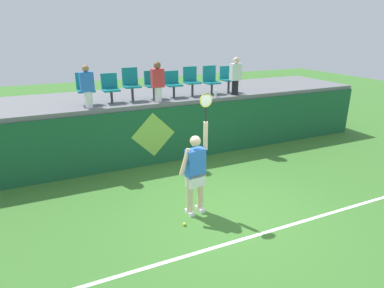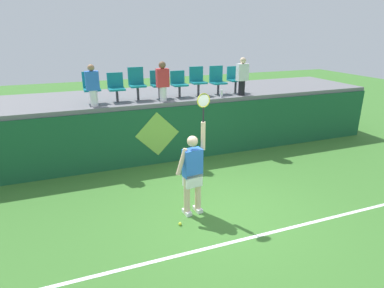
% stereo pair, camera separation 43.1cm
% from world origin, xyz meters
% --- Properties ---
extents(ground_plane, '(40.00, 40.00, 0.00)m').
position_xyz_m(ground_plane, '(0.00, 0.00, 0.00)').
color(ground_plane, '#3D752D').
extents(court_back_wall, '(13.87, 0.20, 1.63)m').
position_xyz_m(court_back_wall, '(0.00, 3.20, 0.82)').
color(court_back_wall, '#195633').
rests_on(court_back_wall, ground_plane).
extents(spectator_platform, '(13.87, 2.83, 0.12)m').
position_xyz_m(spectator_platform, '(0.00, 4.56, 1.69)').
color(spectator_platform, slate).
rests_on(spectator_platform, court_back_wall).
extents(court_baseline_stripe, '(12.49, 0.08, 0.01)m').
position_xyz_m(court_baseline_stripe, '(0.00, -0.96, 0.00)').
color(court_baseline_stripe, white).
rests_on(court_baseline_stripe, ground_plane).
extents(tennis_player, '(0.75, 0.30, 2.53)m').
position_xyz_m(tennis_player, '(-0.62, 0.27, 0.96)').
color(tennis_player, white).
rests_on(tennis_player, ground_plane).
extents(tennis_ball, '(0.07, 0.07, 0.07)m').
position_xyz_m(tennis_ball, '(-1.03, -0.10, 0.03)').
color(tennis_ball, '#D1E533').
rests_on(tennis_ball, ground_plane).
extents(water_bottle, '(0.08, 0.08, 0.22)m').
position_xyz_m(water_bottle, '(1.46, 3.31, 1.86)').
color(water_bottle, white).
rests_on(water_bottle, spectator_platform).
extents(stadium_chair_0, '(0.44, 0.42, 0.84)m').
position_xyz_m(stadium_chair_0, '(-2.19, 3.87, 2.21)').
color(stadium_chair_0, '#38383D').
rests_on(stadium_chair_0, spectator_platform).
extents(stadium_chair_1, '(0.44, 0.42, 0.79)m').
position_xyz_m(stadium_chair_1, '(-1.53, 3.87, 2.18)').
color(stadium_chair_1, '#38383D').
rests_on(stadium_chair_1, spectator_platform).
extents(stadium_chair_2, '(0.44, 0.42, 0.91)m').
position_xyz_m(stadium_chair_2, '(-0.95, 3.88, 2.25)').
color(stadium_chair_2, '#38383D').
rests_on(stadium_chair_2, spectator_platform).
extents(stadium_chair_3, '(0.44, 0.42, 0.80)m').
position_xyz_m(stadium_chair_3, '(-0.31, 3.87, 2.20)').
color(stadium_chair_3, '#38383D').
rests_on(stadium_chair_3, spectator_platform).
extents(stadium_chair_4, '(0.44, 0.42, 0.76)m').
position_xyz_m(stadium_chair_4, '(0.31, 3.87, 2.17)').
color(stadium_chair_4, '#38383D').
rests_on(stadium_chair_4, spectator_platform).
extents(stadium_chair_5, '(0.44, 0.42, 0.86)m').
position_xyz_m(stadium_chair_5, '(0.91, 3.87, 2.23)').
color(stadium_chair_5, '#38383D').
rests_on(stadium_chair_5, spectator_platform).
extents(stadium_chair_6, '(0.44, 0.42, 0.85)m').
position_xyz_m(stadium_chair_6, '(1.58, 3.88, 2.20)').
color(stadium_chair_6, '#38383D').
rests_on(stadium_chair_6, spectator_platform).
extents(stadium_chair_7, '(0.44, 0.42, 0.82)m').
position_xyz_m(stadium_chair_7, '(2.18, 3.87, 2.22)').
color(stadium_chair_7, '#38383D').
rests_on(stadium_chair_7, spectator_platform).
extents(spectator_0, '(0.34, 0.20, 1.09)m').
position_xyz_m(spectator_0, '(-2.19, 3.45, 2.31)').
color(spectator_0, white).
rests_on(spectator_0, spectator_platform).
extents(spectator_1, '(0.34, 0.20, 1.13)m').
position_xyz_m(spectator_1, '(2.18, 3.40, 2.34)').
color(spectator_1, black).
rests_on(spectator_1, spectator_platform).
extents(spectator_2, '(0.34, 0.20, 1.10)m').
position_xyz_m(spectator_2, '(-0.31, 3.43, 2.32)').
color(spectator_2, white).
rests_on(spectator_2, spectator_platform).
extents(wall_signage_mount, '(1.27, 0.01, 1.53)m').
position_xyz_m(wall_signage_mount, '(-0.60, 3.09, 0.00)').
color(wall_signage_mount, '#195633').
rests_on(wall_signage_mount, ground_plane).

